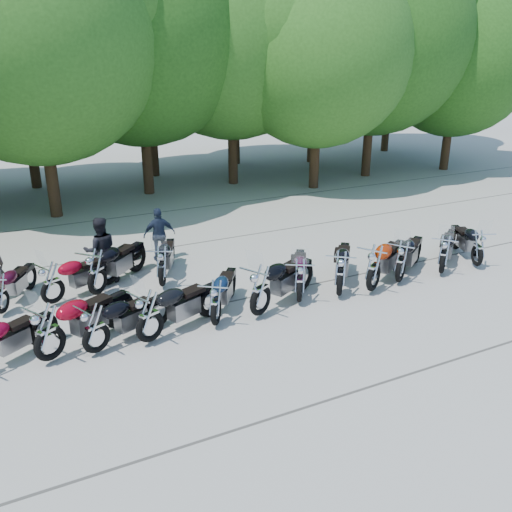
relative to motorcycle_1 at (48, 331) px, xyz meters
name	(u,v)px	position (x,y,z in m)	size (l,w,h in m)	color
ground	(285,321)	(5.05, -0.52, -0.71)	(90.00, 90.00, 0.00)	gray
tree_3	(32,36)	(1.47, 10.71, 5.61)	(8.70, 8.70, 10.67)	#3A2614
tree_4	(138,29)	(5.58, 12.56, 5.93)	(9.13, 9.13, 11.20)	#3A2614
tree_5	(231,32)	(9.66, 12.68, 5.86)	(9.04, 9.04, 11.10)	#3A2614
tree_6	(319,51)	(12.60, 10.29, 5.10)	(8.00, 8.00, 9.82)	#3A2614
tree_7	(375,38)	(16.25, 11.26, 5.68)	(8.79, 8.79, 10.79)	#3A2614
tree_8	(457,59)	(20.88, 10.68, 4.76)	(7.53, 7.53, 9.25)	#3A2614
tree_11	(18,60)	(1.28, 15.90, 4.79)	(7.56, 7.56, 9.28)	#3A2614
tree_12	(147,53)	(6.84, 15.94, 5.01)	(7.88, 7.88, 9.67)	#3A2614
tree_13	(234,47)	(11.74, 16.95, 5.33)	(8.31, 8.31, 10.20)	#3A2614
tree_14	(315,51)	(15.73, 15.57, 5.12)	(8.02, 8.02, 9.84)	#3A2614
tree_15	(394,29)	(21.66, 16.50, 6.32)	(9.67, 9.67, 11.86)	#3A2614
motorcycle_1	(48,331)	(0.00, 0.00, 0.00)	(0.76, 2.51, 1.42)	maroon
motorcycle_2	(95,327)	(0.88, -0.10, -0.08)	(0.68, 2.24, 1.26)	black
motorcycle_3	(149,315)	(1.98, -0.17, -0.02)	(0.74, 2.43, 1.37)	black
motorcycle_4	(216,301)	(3.53, -0.07, -0.08)	(0.68, 2.22, 1.26)	#0D1D39
motorcycle_5	(260,289)	(4.62, -0.11, 0.02)	(0.78, 2.57, 1.45)	black
motorcycle_6	(300,279)	(5.82, 0.13, -0.06)	(0.70, 2.30, 1.30)	#330721
motorcycle_7	(341,272)	(6.92, 0.00, -0.02)	(0.74, 2.43, 1.37)	black
motorcycle_8	(374,267)	(7.83, -0.17, 0.02)	(0.78, 2.58, 1.46)	#952305
motorcycle_9	(401,260)	(8.85, -0.02, -0.04)	(0.72, 2.37, 1.34)	black
motorcycle_10	(444,253)	(10.30, -0.07, -0.07)	(0.69, 2.27, 1.28)	black
motorcycle_11	(478,247)	(11.59, -0.09, -0.08)	(0.68, 2.22, 1.26)	black
motorcycle_12	(0,292)	(-0.76, 2.71, -0.13)	(0.62, 2.05, 1.16)	#350719
motorcycle_13	(52,282)	(0.38, 2.70, -0.08)	(0.68, 2.23, 1.26)	maroon
motorcycle_14	(96,271)	(1.46, 2.75, 0.00)	(0.76, 2.50, 1.41)	black
motorcycle_15	(162,265)	(3.09, 2.54, -0.07)	(0.69, 2.28, 1.29)	black
rider_1	(101,250)	(1.77, 3.65, 0.20)	(0.88, 0.69, 1.81)	black
rider_2	(159,234)	(3.64, 4.53, 0.09)	(0.94, 0.39, 1.60)	#1D273D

